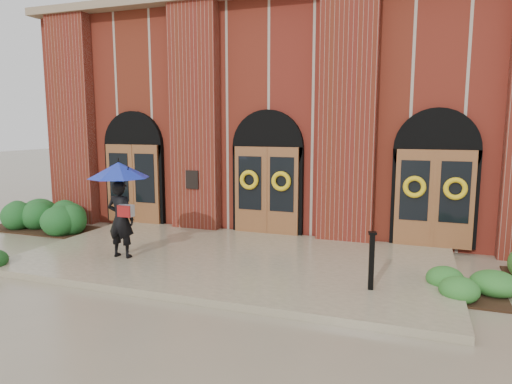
% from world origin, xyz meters
% --- Properties ---
extents(ground, '(90.00, 90.00, 0.00)m').
position_xyz_m(ground, '(0.00, 0.00, 0.00)').
color(ground, gray).
rests_on(ground, ground).
extents(landing, '(10.00, 5.30, 0.15)m').
position_xyz_m(landing, '(0.00, 0.15, 0.07)').
color(landing, tan).
rests_on(landing, ground).
extents(church_building, '(16.20, 12.53, 7.00)m').
position_xyz_m(church_building, '(0.00, 8.78, 3.50)').
color(church_building, maroon).
rests_on(church_building, ground).
extents(man_with_umbrella, '(1.46, 1.46, 2.26)m').
position_xyz_m(man_with_umbrella, '(-2.46, -0.75, 1.73)').
color(man_with_umbrella, black).
rests_on(man_with_umbrella, landing).
extents(metal_post, '(0.18, 0.18, 1.12)m').
position_xyz_m(metal_post, '(3.33, -0.99, 0.74)').
color(metal_post, black).
rests_on(metal_post, landing).
extents(hedge_wall_left, '(3.33, 1.33, 0.86)m').
position_xyz_m(hedge_wall_left, '(-6.98, 1.39, 0.43)').
color(hedge_wall_left, '#1A501F').
rests_on(hedge_wall_left, ground).
extents(hedge_front_right, '(1.27, 1.09, 0.45)m').
position_xyz_m(hedge_front_right, '(5.10, -0.36, 0.22)').
color(hedge_front_right, '#296524').
rests_on(hedge_front_right, ground).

